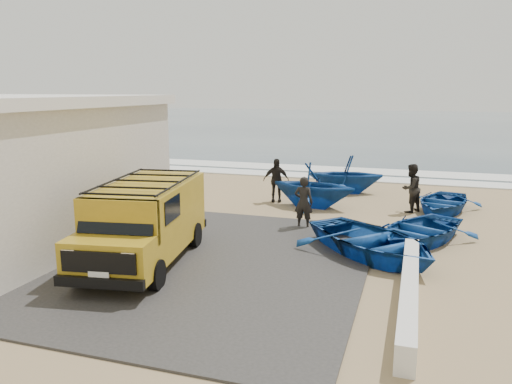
# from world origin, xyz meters

# --- Properties ---
(ground) EXTENTS (160.00, 160.00, 0.00)m
(ground) POSITION_xyz_m (0.00, 0.00, 0.00)
(ground) COLOR #A1875E
(slab) EXTENTS (12.00, 10.00, 0.05)m
(slab) POSITION_xyz_m (-2.00, -2.00, 0.03)
(slab) COLOR #3B3936
(slab) RESTS_ON ground
(ocean) EXTENTS (180.00, 88.00, 0.01)m
(ocean) POSITION_xyz_m (0.00, 56.00, 0.00)
(ocean) COLOR #385166
(ocean) RESTS_ON ground
(surf_line) EXTENTS (180.00, 1.60, 0.06)m
(surf_line) POSITION_xyz_m (0.00, 12.00, 0.03)
(surf_line) COLOR white
(surf_line) RESTS_ON ground
(surf_wash) EXTENTS (180.00, 2.20, 0.04)m
(surf_wash) POSITION_xyz_m (0.00, 14.50, 0.02)
(surf_wash) COLOR white
(surf_wash) RESTS_ON ground
(parapet) EXTENTS (0.35, 6.00, 0.55)m
(parapet) POSITION_xyz_m (5.00, -3.00, 0.28)
(parapet) COLOR silver
(parapet) RESTS_ON ground
(van) EXTENTS (2.74, 5.31, 2.17)m
(van) POSITION_xyz_m (-1.65, -2.45, 1.17)
(van) COLOR #B18D1A
(van) RESTS_ON ground
(boat_near_left) EXTENTS (5.27, 5.22, 0.90)m
(boat_near_left) POSITION_xyz_m (3.96, -0.15, 0.45)
(boat_near_left) COLOR #134696
(boat_near_left) RESTS_ON ground
(boat_near_right) EXTENTS (4.00, 4.46, 0.76)m
(boat_near_right) POSITION_xyz_m (5.19, 1.63, 0.38)
(boat_near_right) COLOR #134696
(boat_near_right) RESTS_ON ground
(boat_mid_left) EXTENTS (3.70, 3.33, 1.73)m
(boat_mid_left) POSITION_xyz_m (1.24, 5.16, 0.86)
(boat_mid_left) COLOR #134696
(boat_mid_left) RESTS_ON ground
(boat_mid_right) EXTENTS (3.25, 3.97, 0.72)m
(boat_mid_right) POSITION_xyz_m (6.00, 5.89, 0.36)
(boat_mid_right) COLOR #134696
(boat_mid_right) RESTS_ON ground
(boat_far_left) EXTENTS (3.60, 3.25, 1.67)m
(boat_far_left) POSITION_xyz_m (2.06, 8.29, 0.84)
(boat_far_left) COLOR #134696
(boat_far_left) RESTS_ON ground
(fisherman_front) EXTENTS (0.64, 0.43, 1.72)m
(fisherman_front) POSITION_xyz_m (1.54, 2.14, 0.86)
(fisherman_front) COLOR black
(fisherman_front) RESTS_ON ground
(fisherman_middle) EXTENTS (1.07, 1.11, 1.81)m
(fisherman_middle) POSITION_xyz_m (4.84, 5.46, 0.91)
(fisherman_middle) COLOR black
(fisherman_middle) RESTS_ON ground
(fisherman_back) EXTENTS (1.12, 0.71, 1.77)m
(fisherman_back) POSITION_xyz_m (-0.38, 5.64, 0.88)
(fisherman_back) COLOR black
(fisherman_back) RESTS_ON ground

